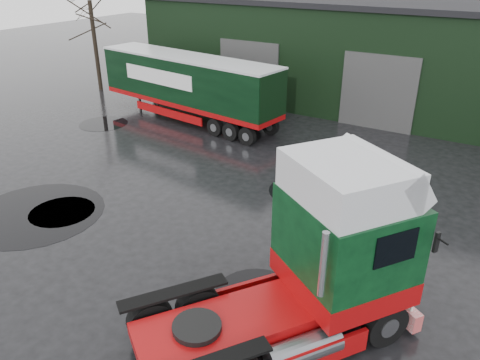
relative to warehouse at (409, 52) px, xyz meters
name	(u,v)px	position (x,y,z in m)	size (l,w,h in m)	color
ground	(193,234)	(-2.00, -20.00, -3.16)	(100.00, 100.00, 0.00)	black
warehouse	(409,52)	(0.00, 0.00, 0.00)	(32.40, 12.40, 6.30)	black
hero_tractor	(270,264)	(2.50, -23.00, -0.87)	(3.13, 7.38, 4.58)	black
trailer_left	(188,89)	(-9.50, -10.20, -1.31)	(2.43, 11.88, 3.69)	silver
tree_left	(93,27)	(-19.00, -8.00, 1.09)	(4.40, 4.40, 8.50)	black
tree_back_a	(344,5)	(-8.00, 10.00, 1.59)	(4.40, 4.40, 9.50)	black
puddle_0	(62,212)	(-7.09, -21.29, -3.15)	(2.38, 2.38, 0.01)	black
puddle_1	(305,191)	(-0.06, -15.05, -3.15)	(2.92, 2.92, 0.01)	black
puddle_2	(36,213)	(-7.81, -21.88, -3.15)	(4.93, 4.93, 0.01)	black
puddle_3	(257,295)	(1.45, -21.64, -3.15)	(2.45, 2.45, 0.01)	black
puddle_4	(103,124)	(-13.27, -13.28, -3.15)	(2.70, 2.70, 0.01)	black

